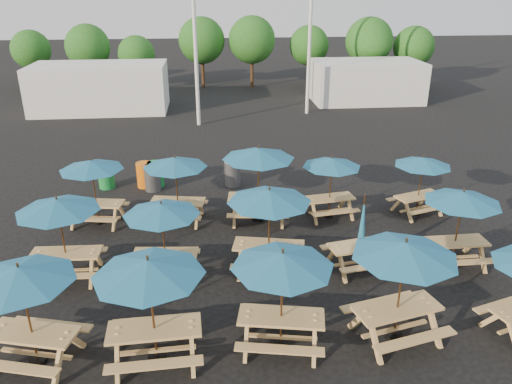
{
  "coord_description": "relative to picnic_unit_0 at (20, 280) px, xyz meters",
  "views": [
    {
      "loc": [
        -1.43,
        -13.33,
        7.43
      ],
      "look_at": [
        0.0,
        1.5,
        1.1
      ],
      "focal_mm": 35.0,
      "sensor_mm": 36.0,
      "label": 1
    }
  ],
  "objects": [
    {
      "name": "picnic_unit_3",
      "position": [
        2.5,
        -0.16,
        0.09
      ],
      "size": [
        2.36,
        2.36,
        2.47
      ],
      "rotation": [
        0.0,
        0.0,
        0.05
      ],
      "color": "tan",
      "rests_on": "ground"
    },
    {
      "name": "tree_2",
      "position": [
        -1.17,
        28.3,
        0.58
      ],
      "size": [
        2.59,
        2.59,
        3.93
      ],
      "color": "#382314",
      "rests_on": "ground"
    },
    {
      "name": "picnic_unit_6",
      "position": [
        5.17,
        0.03,
        0.01
      ],
      "size": [
        2.53,
        2.53,
        2.37
      ],
      "rotation": [
        0.0,
        0.0,
        -0.19
      ],
      "color": "tan",
      "rests_on": "ground"
    },
    {
      "name": "picnic_unit_5",
      "position": [
        2.66,
        6.5,
        -0.09
      ],
      "size": [
        2.39,
        2.39,
        2.26
      ],
      "rotation": [
        0.0,
        0.0,
        -0.17
      ],
      "color": "tan",
      "rests_on": "ground"
    },
    {
      "name": "waste_bin_4",
      "position": [
        4.61,
        9.45,
        -1.55
      ],
      "size": [
        0.61,
        0.61,
        0.98
      ],
      "primitive_type": "cylinder",
      "color": "gray",
      "rests_on": "ground"
    },
    {
      "name": "picnic_unit_8",
      "position": [
        5.32,
        6.33,
        0.17
      ],
      "size": [
        2.6,
        2.6,
        2.56
      ],
      "rotation": [
        0.0,
        0.0,
        -0.12
      ],
      "color": "tan",
      "rests_on": "ground"
    },
    {
      "name": "ground",
      "position": [
        5.22,
        4.64,
        -2.04
      ],
      "size": [
        120.0,
        120.0,
        0.0
      ],
      "primitive_type": "plane",
      "color": "black",
      "rests_on": "ground"
    },
    {
      "name": "tree_0",
      "position": [
        -8.85,
        29.89,
        0.79
      ],
      "size": [
        2.8,
        2.8,
        4.24
      ],
      "color": "#382314",
      "rests_on": "ground"
    },
    {
      "name": "event_tent_1",
      "position": [
        14.22,
        23.64,
        -0.74
      ],
      "size": [
        7.0,
        4.0,
        2.6
      ],
      "primitive_type": "cube",
      "color": "silver",
      "rests_on": "ground"
    },
    {
      "name": "picnic_unit_4",
      "position": [
        2.48,
        3.08,
        -0.14
      ],
      "size": [
        2.18,
        2.18,
        2.2
      ],
      "rotation": [
        0.0,
        0.0,
        -0.09
      ],
      "color": "tan",
      "rests_on": "ground"
    },
    {
      "name": "waste_bin_1",
      "position": [
        1.22,
        9.69,
        -1.55
      ],
      "size": [
        0.61,
        0.61,
        0.98
      ],
      "primitive_type": "cylinder",
      "color": "orange",
      "rests_on": "ground"
    },
    {
      "name": "mast_0",
      "position": [
        3.22,
        18.64,
        3.96
      ],
      "size": [
        0.2,
        0.2,
        12.0
      ],
      "primitive_type": "cylinder",
      "color": "silver",
      "rests_on": "ground"
    },
    {
      "name": "tree_4",
      "position": [
        7.12,
        28.9,
        1.41
      ],
      "size": [
        3.41,
        3.41,
        5.17
      ],
      "color": "#382314",
      "rests_on": "ground"
    },
    {
      "name": "picnic_unit_2",
      "position": [
        0.01,
        6.6,
        -0.11
      ],
      "size": [
        2.34,
        2.34,
        2.23
      ],
      "rotation": [
        0.0,
        0.0,
        -0.16
      ],
      "color": "tan",
      "rests_on": "ground"
    },
    {
      "name": "picnic_unit_9",
      "position": [
        7.76,
        0.05,
        0.09
      ],
      "size": [
        2.74,
        2.74,
        2.47
      ],
      "rotation": [
        0.0,
        0.0,
        0.24
      ],
      "color": "tan",
      "rests_on": "ground"
    },
    {
      "name": "picnic_unit_1",
      "position": [
        -0.14,
        3.29,
        -0.01
      ],
      "size": [
        2.22,
        2.22,
        2.34
      ],
      "rotation": [
        0.0,
        0.0,
        -0.04
      ],
      "color": "tan",
      "rests_on": "ground"
    },
    {
      "name": "tree_3",
      "position": [
        3.47,
        29.36,
        1.36
      ],
      "size": [
        3.36,
        3.36,
        5.09
      ],
      "color": "#382314",
      "rests_on": "ground"
    },
    {
      "name": "waste_bin_3",
      "position": [
        1.55,
        9.32,
        -1.55
      ],
      "size": [
        0.61,
        0.61,
        0.98
      ],
      "primitive_type": "cylinder",
      "color": "gray",
      "rests_on": "ground"
    },
    {
      "name": "tree_6",
      "position": [
        15.45,
        27.54,
        1.38
      ],
      "size": [
        3.38,
        3.38,
        5.13
      ],
      "color": "#382314",
      "rests_on": "ground"
    },
    {
      "name": "picnic_unit_10",
      "position": [
        7.8,
        3.01,
        -1.12
      ],
      "size": [
        2.03,
        1.85,
        2.25
      ],
      "rotation": [
        0.0,
        0.0,
        0.2
      ],
      "color": "tan",
      "rests_on": "ground"
    },
    {
      "name": "waste_bin_0",
      "position": [
        -0.25,
        9.73,
        -1.55
      ],
      "size": [
        0.61,
        0.61,
        0.98
      ],
      "primitive_type": "cylinder",
      "color": "#178136",
      "rests_on": "ground"
    },
    {
      "name": "mast_1",
      "position": [
        9.72,
        20.64,
        3.96
      ],
      "size": [
        0.2,
        0.2,
        12.0
      ],
      "primitive_type": "cylinder",
      "color": "silver",
      "rests_on": "ground"
    },
    {
      "name": "waste_bin_2",
      "position": [
        1.64,
        9.72,
        -1.55
      ],
      "size": [
        0.61,
        0.61,
        0.98
      ],
      "primitive_type": "cylinder",
      "color": "#178136",
      "rests_on": "ground"
    },
    {
      "name": "picnic_unit_7",
      "position": [
        5.28,
        3.13,
        0.08
      ],
      "size": [
        2.65,
        2.65,
        2.45
      ],
      "rotation": [
        0.0,
        0.0,
        -0.2
      ],
      "color": "tan",
      "rests_on": "ground"
    },
    {
      "name": "tree_5",
      "position": [
        11.44,
        29.32,
        0.93
      ],
      "size": [
        2.94,
        2.94,
        4.45
      ],
      "color": "#382314",
      "rests_on": "ground"
    },
    {
      "name": "picnic_unit_14",
      "position": [
        10.8,
        6.3,
        -0.26
      ],
      "size": [
        2.38,
        2.38,
        2.06
      ],
      "rotation": [
        0.0,
        0.0,
        0.32
      ],
      "color": "tan",
      "rests_on": "ground"
    },
    {
      "name": "picnic_unit_11",
      "position": [
        7.73,
        6.38,
        -0.21
      ],
      "size": [
        2.22,
        2.22,
        2.12
      ],
      "rotation": [
        0.0,
        0.0,
        0.16
      ],
      "color": "tan",
      "rests_on": "ground"
    },
    {
      "name": "event_tent_0",
      "position": [
        -2.78,
        22.64,
        -0.64
      ],
      "size": [
        8.0,
        4.0,
        2.8
      ],
      "primitive_type": "cube",
      "color": "silver",
      "rests_on": "ground"
    },
    {
      "name": "picnic_unit_13",
      "position": [
        10.5,
        2.97,
        -0.09
      ],
      "size": [
        2.09,
        2.09,
        2.25
      ],
      "rotation": [
        0.0,
        0.0,
        0.02
      ],
      "color": "tan",
      "rests_on": "ground"
    },
    {
      "name": "tree_1",
      "position": [
        -4.53,
        28.54,
        1.11
      ],
      "size": [
        3.11,
        3.11,
        4.72
      ],
      "color": "#382314",
      "rests_on": "ground"
    },
    {
      "name": "picnic_unit_0",
      "position": [
        0.0,
        0.0,
        0.0
      ],
      "size": [
        2.65,
        2.65,
        2.36
      ],
      "rotation": [
        0.0,
        0.0,
        -0.26
      ],
      "color": "tan",
      "rests_on": "ground"
    },
    {
      "name": "tree_7",
      "position": [
        18.84,
        27.56,
        0.95
      ],
      "size": [
        2.95,
        2.95,
        4.48
      ],
      "color": "#382314",
      "rests_on": "ground"
    }
  ]
}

